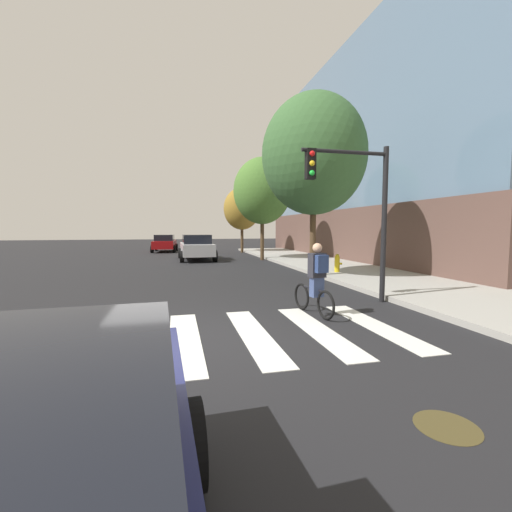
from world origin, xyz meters
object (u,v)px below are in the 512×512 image
at_px(manhole_cover, 447,426).
at_px(street_tree_far, 242,209).
at_px(traffic_light_near, 357,197).
at_px(street_tree_near, 314,155).
at_px(sedan_mid, 197,247).
at_px(fire_hydrant, 337,263).
at_px(street_tree_mid, 262,191).
at_px(cyclist, 316,280).
at_px(sedan_far, 165,243).

bearing_deg(manhole_cover, street_tree_far, 83.72).
relative_size(traffic_light_near, street_tree_near, 0.58).
distance_m(sedan_mid, fire_hydrant, 10.33).
height_order(traffic_light_near, street_tree_mid, street_tree_mid).
distance_m(cyclist, fire_hydrant, 7.09).
xyz_separation_m(sedan_mid, street_tree_far, (4.15, 5.96, 2.83)).
bearing_deg(sedan_mid, sedan_far, 104.76).
distance_m(sedan_mid, traffic_light_near, 14.45).
height_order(fire_hydrant, street_tree_far, street_tree_far).
relative_size(manhole_cover, street_tree_near, 0.09).
height_order(cyclist, fire_hydrant, cyclist).
height_order(traffic_light_near, fire_hydrant, traffic_light_near).
distance_m(sedan_mid, street_tree_mid, 5.52).
height_order(street_tree_mid, street_tree_far, street_tree_mid).
distance_m(street_tree_near, street_tree_mid, 8.42).
xyz_separation_m(sedan_mid, fire_hydrant, (5.46, -8.77, -0.31)).
bearing_deg(street_tree_far, traffic_light_near, -92.17).
relative_size(sedan_far, street_tree_near, 0.61).
relative_size(fire_hydrant, street_tree_near, 0.11).
bearing_deg(street_tree_mid, cyclist, -99.28).
distance_m(manhole_cover, street_tree_near, 11.31).
bearing_deg(cyclist, street_tree_far, 83.69).
bearing_deg(street_tree_far, sedan_far, 158.29).
xyz_separation_m(cyclist, street_tree_mid, (2.25, 13.80, 3.55)).
bearing_deg(fire_hydrant, street_tree_far, 95.11).
distance_m(manhole_cover, cyclist, 4.55).
height_order(sedan_far, traffic_light_near, traffic_light_near).
relative_size(cyclist, street_tree_far, 0.31).
xyz_separation_m(cyclist, traffic_light_near, (1.55, 0.96, 2.02)).
bearing_deg(manhole_cover, sedan_far, 97.39).
height_order(sedan_far, street_tree_mid, street_tree_mid).
xyz_separation_m(sedan_mid, traffic_light_near, (3.39, -13.90, 2.02)).
bearing_deg(sedan_far, street_tree_near, -70.76).
distance_m(cyclist, street_tree_near, 7.09).
bearing_deg(cyclist, fire_hydrant, 59.30).
bearing_deg(traffic_light_near, sedan_mid, 103.72).
xyz_separation_m(sedan_mid, street_tree_near, (4.03, -9.45, 4.05)).
xyz_separation_m(fire_hydrant, street_tree_far, (-1.32, 14.72, 3.14)).
xyz_separation_m(sedan_far, fire_hydrant, (7.70, -17.27, -0.24)).
distance_m(traffic_light_near, street_tree_far, 19.89).
bearing_deg(traffic_light_near, cyclist, -148.30).
bearing_deg(street_tree_mid, traffic_light_near, -93.15).
relative_size(manhole_cover, fire_hydrant, 0.82).
height_order(sedan_far, cyclist, cyclist).
height_order(sedan_far, fire_hydrant, sedan_far).
bearing_deg(street_tree_far, fire_hydrant, -84.89).
bearing_deg(cyclist, traffic_light_near, 31.70).
bearing_deg(street_tree_near, cyclist, -111.99).
height_order(street_tree_near, street_tree_mid, street_tree_near).
height_order(cyclist, street_tree_mid, street_tree_mid).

